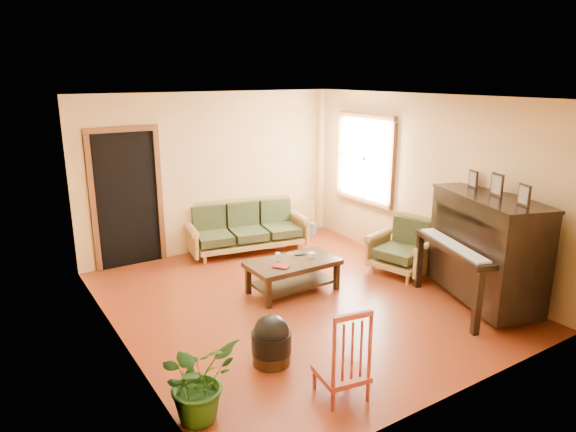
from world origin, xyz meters
TOP-DOWN VIEW (x-y plane):
  - floor at (0.00, 0.00)m, footprint 5.00×5.00m
  - doorway at (-1.45, 2.48)m, footprint 1.08×0.16m
  - window at (2.21, 1.30)m, footprint 0.12×1.36m
  - sofa at (0.36, 2.04)m, footprint 2.06×1.14m
  - coffee_table at (0.09, 0.26)m, footprint 1.22×0.67m
  - armchair at (1.80, -0.05)m, footprint 0.99×1.02m
  - piano at (1.91, -1.38)m, footprint 1.43×1.84m
  - footstool at (-1.08, -1.13)m, footprint 0.48×0.48m
  - red_chair at (-0.82, -1.94)m, footprint 0.49×0.52m
  - leaning_frame at (1.73, 2.41)m, footprint 0.49×0.19m
  - ceramic_crock at (1.81, 2.24)m, footprint 0.23×0.23m
  - potted_plant at (-2.05, -1.53)m, footprint 0.79×0.73m
  - book at (-0.22, 0.11)m, footprint 0.24×0.25m
  - candle at (-0.08, 0.36)m, footprint 0.09×0.09m
  - glass_jar at (0.38, 0.23)m, footprint 0.13×0.13m
  - remote at (0.30, 0.39)m, footprint 0.15×0.07m

SIDE VIEW (x-z plane):
  - floor at x=0.00m, z-range 0.00..0.00m
  - ceramic_crock at x=1.81m, z-range 0.00..0.22m
  - footstool at x=-1.08m, z-range 0.00..0.39m
  - coffee_table at x=0.09m, z-range 0.00..0.44m
  - leaning_frame at x=1.73m, z-range 0.00..0.63m
  - potted_plant at x=-2.05m, z-range 0.00..0.74m
  - sofa at x=0.36m, z-range 0.00..0.84m
  - armchair at x=1.80m, z-range 0.00..0.85m
  - red_chair at x=-0.82m, z-range 0.00..0.90m
  - remote at x=0.30m, z-range 0.44..0.46m
  - book at x=-0.22m, z-range 0.44..0.46m
  - glass_jar at x=0.38m, z-range 0.44..0.51m
  - candle at x=-0.08m, z-range 0.44..0.56m
  - piano at x=1.91m, z-range 0.00..1.43m
  - doorway at x=-1.45m, z-range 0.00..2.05m
  - window at x=2.21m, z-range 0.77..2.23m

